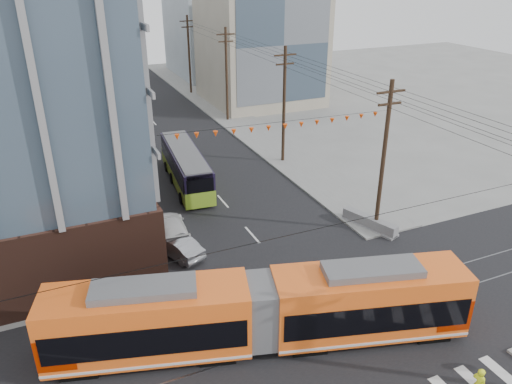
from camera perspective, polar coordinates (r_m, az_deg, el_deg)
ground at (r=26.17m, az=12.64°, el=-18.92°), size 160.00×160.00×0.00m
bg_bldg_ne_near at (r=69.38m, az=0.45°, el=16.79°), size 14.00×14.00×16.00m
bg_bldg_nw_far at (r=86.90m, az=-26.22°, el=17.39°), size 16.00×18.00×20.00m
bg_bldg_ne_far at (r=88.62m, az=-3.93°, el=17.87°), size 16.00×16.00×14.00m
utility_pole_far at (r=74.60m, az=-7.65°, el=15.22°), size 0.30×0.30×11.00m
streetcar at (r=25.48m, az=0.60°, el=-13.56°), size 20.97×8.53×4.04m
city_bus at (r=43.80m, az=-8.03°, el=2.90°), size 3.47×11.53×3.22m
parked_car_silver at (r=33.61m, az=-9.02°, el=-6.14°), size 2.97×4.46×1.39m
parked_car_white at (r=35.74m, az=-9.69°, el=-4.06°), size 2.55×5.38×1.51m
parked_car_grey at (r=44.44m, az=-13.60°, el=1.38°), size 2.24×4.56×1.25m
jersey_barrier at (r=37.53m, az=12.86°, el=-3.41°), size 2.39×4.54×0.89m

